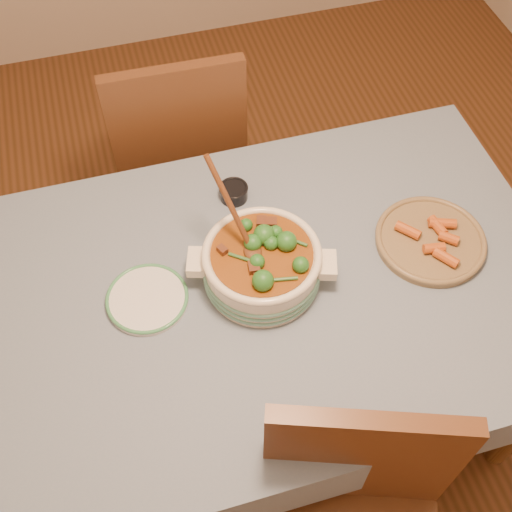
{
  "coord_description": "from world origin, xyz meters",
  "views": [
    {
      "loc": [
        -0.28,
        -0.92,
        2.24
      ],
      "look_at": [
        -0.01,
        0.03,
        0.87
      ],
      "focal_mm": 45.0,
      "sensor_mm": 36.0,
      "label": 1
    }
  ],
  "objects": [
    {
      "name": "stew_casserole",
      "position": [
        0.0,
        0.03,
        0.84
      ],
      "size": [
        0.41,
        0.39,
        0.38
      ],
      "rotation": [
        0.0,
        0.0,
        -0.3
      ],
      "color": "#F1E3C9",
      "rests_on": "dining_table"
    },
    {
      "name": "floor",
      "position": [
        0.0,
        0.0,
        0.0
      ],
      "size": [
        4.5,
        4.5,
        0.0
      ],
      "primitive_type": "plane",
      "color": "#4B2D15",
      "rests_on": "ground"
    },
    {
      "name": "dining_table",
      "position": [
        0.0,
        0.0,
        0.66
      ],
      "size": [
        1.68,
        1.08,
        0.76
      ],
      "color": "brown",
      "rests_on": "floor"
    },
    {
      "name": "fried_plate",
      "position": [
        0.5,
        0.01,
        0.78
      ],
      "size": [
        0.34,
        0.34,
        0.05
      ],
      "rotation": [
        0.0,
        0.0,
        -0.08
      ],
      "color": "olive",
      "rests_on": "dining_table"
    },
    {
      "name": "condiment_bowl",
      "position": [
        0.0,
        0.34,
        0.78
      ],
      "size": [
        0.1,
        0.1,
        0.05
      ],
      "rotation": [
        0.0,
        0.0,
        -0.15
      ],
      "color": "black",
      "rests_on": "dining_table"
    },
    {
      "name": "white_plate",
      "position": [
        -0.32,
        0.05,
        0.77
      ],
      "size": [
        0.26,
        0.26,
        0.02
      ],
      "rotation": [
        0.0,
        0.0,
        -0.17
      ],
      "color": "white",
      "rests_on": "dining_table"
    },
    {
      "name": "chair_far",
      "position": [
        -0.09,
        0.82,
        0.56
      ],
      "size": [
        0.47,
        0.47,
        0.99
      ],
      "rotation": [
        0.0,
        0.0,
        3.12
      ],
      "color": "#58361B",
      "rests_on": "floor"
    }
  ]
}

